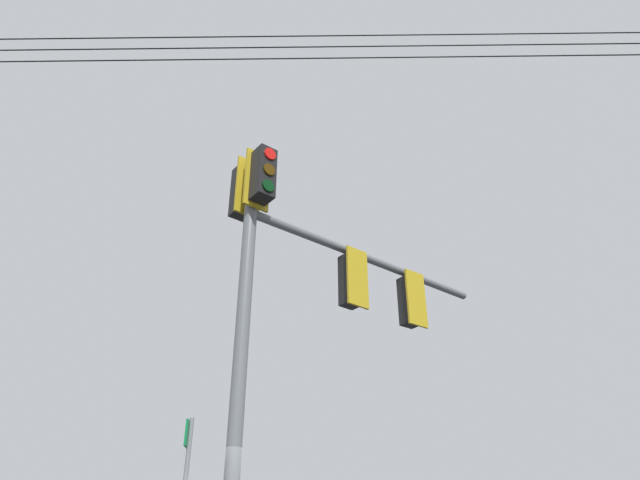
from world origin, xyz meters
name	(u,v)px	position (x,y,z in m)	size (l,w,h in m)	color
signal_mast_assembly	(305,285)	(-0.23, -0.33, 5.02)	(5.13, 1.69, 7.00)	slate
overhead_wire_span	(320,47)	(-0.18, 0.34, 9.55)	(21.28, 9.87, 1.05)	black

